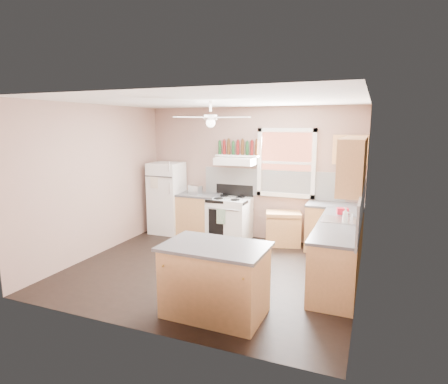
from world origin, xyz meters
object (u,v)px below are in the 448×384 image
at_px(refrigerator, 167,198).
at_px(stove, 229,219).
at_px(cart, 283,228).
at_px(island, 215,281).
at_px(toaster, 195,190).

xyz_separation_m(refrigerator, stove, (1.45, 0.04, -0.34)).
bearing_deg(refrigerator, cart, 0.22).
bearing_deg(island, refrigerator, 130.49).
xyz_separation_m(toaster, stove, (0.77, 0.02, -0.56)).
xyz_separation_m(refrigerator, toaster, (0.68, 0.02, 0.22)).
distance_m(toaster, island, 3.49).
height_order(stove, cart, stove).
relative_size(cart, island, 0.55).
xyz_separation_m(stove, cart, (1.12, 0.02, -0.10)).
bearing_deg(refrigerator, island, -51.95).
bearing_deg(stove, island, -69.63).
height_order(refrigerator, stove, refrigerator).
height_order(toaster, cart, toaster).
xyz_separation_m(refrigerator, island, (2.42, -2.95, -0.34)).
xyz_separation_m(toaster, cart, (1.89, 0.04, -0.66)).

